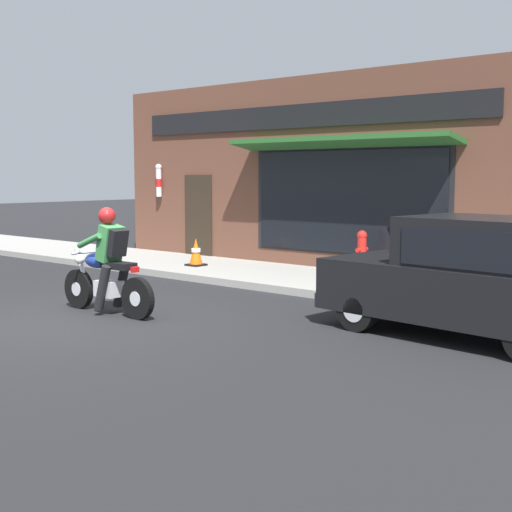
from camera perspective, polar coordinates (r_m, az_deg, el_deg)
name	(u,v)px	position (r m, az deg, el deg)	size (l,w,h in m)	color
ground_plane	(80,319)	(10.76, -13.93, -4.93)	(80.00, 80.00, 0.00)	black
sidewalk_curb	(183,265)	(16.16, -5.83, -0.75)	(2.60, 22.00, 0.14)	#9E9B93
storefront_building	(303,175)	(15.71, 3.76, 6.52)	(1.25, 10.72, 4.20)	brown
motorcycle_with_rider	(108,270)	(10.99, -11.79, -1.07)	(0.56, 2.02, 1.62)	black
car_hatchback	(471,279)	(9.55, 16.84, -1.80)	(1.96, 3.91, 1.57)	black
trash_bin	(469,269)	(11.59, 16.65, -1.02)	(0.56, 0.56, 0.98)	#23512D
fire_hydrant	(362,253)	(14.14, 8.46, 0.23)	(0.36, 0.24, 0.88)	red
traffic_cone	(196,252)	(15.48, -4.83, 0.29)	(0.36, 0.36, 0.60)	black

